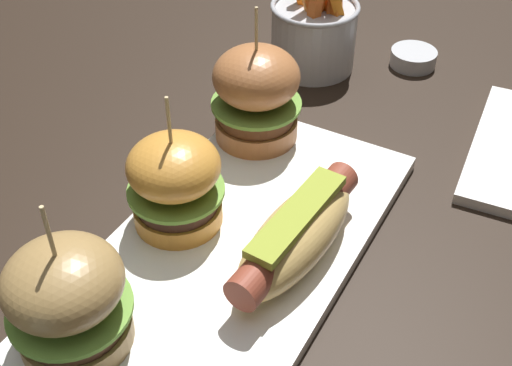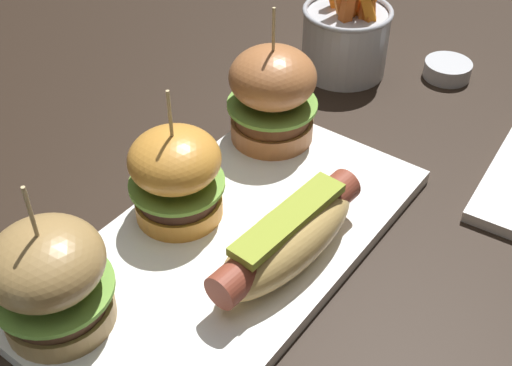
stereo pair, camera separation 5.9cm
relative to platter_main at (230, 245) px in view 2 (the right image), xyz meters
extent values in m
plane|color=black|center=(0.00, 0.00, -0.01)|extent=(3.00, 3.00, 0.00)
cube|color=white|center=(0.00, 0.00, 0.00)|extent=(0.39, 0.21, 0.01)
ellipsoid|color=tan|center=(0.01, -0.06, 0.03)|extent=(0.17, 0.07, 0.05)
cylinder|color=brown|center=(0.01, -0.06, 0.04)|extent=(0.17, 0.04, 0.03)
cube|color=olive|center=(0.01, -0.06, 0.06)|extent=(0.13, 0.04, 0.01)
cylinder|color=olive|center=(-0.15, 0.05, 0.02)|extent=(0.09, 0.09, 0.02)
cylinder|color=#472B1C|center=(-0.15, 0.05, 0.03)|extent=(0.08, 0.08, 0.02)
cylinder|color=#6B9E3D|center=(-0.15, 0.05, 0.04)|extent=(0.09, 0.09, 0.00)
ellipsoid|color=olive|center=(-0.15, 0.05, 0.07)|extent=(0.09, 0.09, 0.05)
cylinder|color=tan|center=(-0.15, 0.05, 0.12)|extent=(0.00, 0.00, 0.06)
cylinder|color=#CB8734|center=(0.00, 0.06, 0.02)|extent=(0.08, 0.08, 0.02)
cylinder|color=#3B2219|center=(0.00, 0.06, 0.03)|extent=(0.07, 0.07, 0.02)
cylinder|color=#6B9E3D|center=(0.00, 0.06, 0.04)|extent=(0.09, 0.09, 0.00)
ellipsoid|color=#CB8734|center=(0.00, 0.06, 0.07)|extent=(0.08, 0.08, 0.05)
cylinder|color=tan|center=(0.00, 0.06, 0.11)|extent=(0.00, 0.00, 0.06)
cylinder|color=#AB683B|center=(0.15, 0.06, 0.02)|extent=(0.09, 0.09, 0.02)
cylinder|color=#59311C|center=(0.15, 0.06, 0.04)|extent=(0.08, 0.08, 0.02)
cylinder|color=#6B9E3D|center=(0.15, 0.06, 0.05)|extent=(0.09, 0.09, 0.00)
ellipsoid|color=#AB683B|center=(0.15, 0.06, 0.08)|extent=(0.09, 0.09, 0.06)
cylinder|color=tan|center=(0.15, 0.06, 0.13)|extent=(0.00, 0.00, 0.06)
cylinder|color=#B7BABF|center=(0.34, 0.08, 0.03)|extent=(0.11, 0.11, 0.08)
torus|color=#A8AAB2|center=(0.34, 0.08, 0.08)|extent=(0.11, 0.11, 0.01)
cube|color=orange|center=(0.34, 0.10, 0.07)|extent=(0.02, 0.03, 0.07)
cube|color=orange|center=(0.33, 0.05, 0.07)|extent=(0.03, 0.03, 0.07)
cube|color=orange|center=(0.34, 0.07, 0.07)|extent=(0.01, 0.04, 0.06)
cube|color=#D46018|center=(0.33, 0.08, 0.08)|extent=(0.02, 0.03, 0.08)
cube|color=#D66122|center=(0.32, 0.07, 0.08)|extent=(0.02, 0.02, 0.07)
cube|color=orange|center=(0.34, 0.08, 0.07)|extent=(0.04, 0.02, 0.06)
cube|color=orange|center=(0.34, 0.06, 0.08)|extent=(0.04, 0.02, 0.08)
cube|color=orange|center=(0.35, 0.06, 0.08)|extent=(0.04, 0.02, 0.08)
cube|color=orange|center=(0.35, 0.07, 0.07)|extent=(0.02, 0.03, 0.06)
cube|color=#CC6A15|center=(0.34, 0.05, 0.08)|extent=(0.04, 0.03, 0.07)
cube|color=orange|center=(0.32, 0.09, 0.09)|extent=(0.03, 0.03, 0.09)
cylinder|color=#B7BABF|center=(0.40, -0.03, 0.00)|extent=(0.06, 0.06, 0.02)
cylinder|color=beige|center=(0.40, -0.03, 0.01)|extent=(0.05, 0.05, 0.00)
camera|label=1|loc=(-0.36, -0.22, 0.43)|focal=46.39mm
camera|label=2|loc=(-0.32, -0.27, 0.43)|focal=46.39mm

